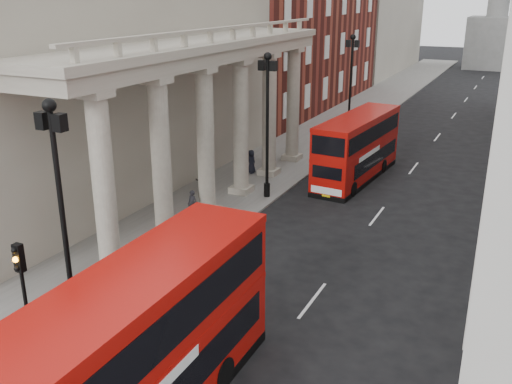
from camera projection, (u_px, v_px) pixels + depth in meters
sidewalk_west at (293, 152)px, 43.17m from camera, size 6.00×140.00×0.12m
kerb at (330, 157)px, 41.95m from camera, size 0.20×140.00×0.14m
portico_building at (103, 90)px, 34.09m from camera, size 9.00×28.00×12.00m
west_building_far at (375, 4)px, 85.47m from camera, size 9.00×30.00×20.00m
lamp_post_south at (61, 207)px, 18.48m from camera, size 1.05×0.44×8.32m
lamp_post_mid at (267, 116)px, 32.08m from camera, size 1.05×0.44×8.32m
lamp_post_north at (351, 80)px, 45.68m from camera, size 1.05×0.44×8.32m
traffic_light at (22, 284)px, 17.32m from camera, size 0.28×0.33×4.30m
crowd_barriers at (42, 349)px, 18.27m from camera, size 0.50×18.75×1.10m
bus_near at (135, 354)px, 15.03m from camera, size 2.72×10.93×4.71m
bus_far at (357, 146)px, 36.52m from camera, size 3.09×9.82×4.17m
pedestrian_a at (192, 204)px, 30.16m from camera, size 0.61×0.45×1.53m
pedestrian_b at (202, 180)px, 33.84m from camera, size 1.02×0.97×1.66m
pedestrian_c at (251, 161)px, 37.80m from camera, size 0.90×0.75×1.58m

